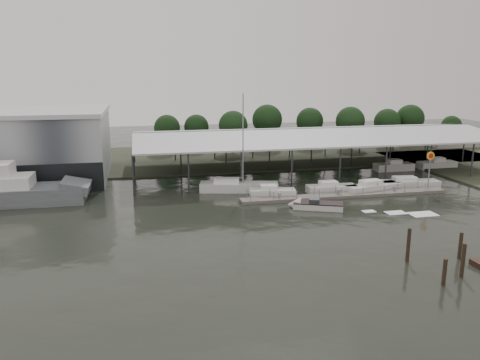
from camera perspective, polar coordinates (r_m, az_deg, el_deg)
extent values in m
plane|color=black|center=(48.76, 1.46, -6.03)|extent=(200.00, 200.00, 0.00)
cube|color=#3D4332|center=(88.88, -4.94, 2.72)|extent=(140.00, 30.00, 0.30)
cube|color=#A5AAAF|center=(77.46, -24.84, 3.71)|extent=(24.00, 20.00, 10.00)
cube|color=black|center=(68.36, -26.36, -0.10)|extent=(24.00, 0.30, 4.00)
cube|color=silver|center=(76.90, -25.21, 7.54)|extent=(24.50, 20.50, 0.60)
cube|color=#313436|center=(78.49, 8.79, 6.17)|extent=(58.00, 0.40, 0.30)
cylinder|color=#313436|center=(62.68, -12.89, 0.56)|extent=(0.24, 0.24, 5.50)
cylinder|color=#313436|center=(85.30, -12.79, 3.82)|extent=(0.24, 0.24, 5.50)
cylinder|color=#313436|center=(102.56, 21.73, 4.72)|extent=(0.24, 0.24, 5.50)
cube|color=slate|center=(62.61, 12.72, -1.84)|extent=(28.00, 2.00, 0.40)
cylinder|color=gray|center=(57.43, 1.27, -2.24)|extent=(0.10, 0.10, 1.20)
cylinder|color=gray|center=(69.61, 22.20, -0.50)|extent=(0.10, 0.10, 1.20)
cube|color=gray|center=(62.08, 11.91, -1.45)|extent=(0.30, 0.30, 0.70)
cylinder|color=gray|center=(67.97, 22.05, 0.67)|extent=(0.16, 0.16, 5.00)
cylinder|color=yellow|center=(67.52, 22.23, 2.75)|extent=(1.10, 0.12, 1.10)
cylinder|color=red|center=(67.47, 22.26, 2.74)|extent=(0.70, 0.05, 0.70)
cube|color=gray|center=(112.26, 23.98, 4.78)|extent=(10.00, 8.00, 4.00)
cube|color=slate|center=(64.40, -26.68, -1.88)|extent=(18.97, 5.27, 2.40)
cube|color=slate|center=(62.50, -19.39, -0.69)|extent=(3.62, 4.96, 1.88)
cube|color=silver|center=(63.91, -0.12, -0.94)|extent=(10.95, 4.92, 1.40)
cube|color=white|center=(63.75, -1.65, -0.15)|extent=(3.72, 2.51, 0.80)
cylinder|color=gray|center=(62.65, 0.37, 4.92)|extent=(0.16, 0.16, 12.22)
cylinder|color=gray|center=(63.63, -1.36, 0.29)|extent=(3.44, 0.90, 0.12)
cube|color=silver|center=(56.55, 9.50, -3.14)|extent=(6.13, 4.10, 0.90)
cone|color=silver|center=(56.66, 6.62, -3.01)|extent=(2.25, 2.47, 2.00)
cube|color=black|center=(56.44, 9.51, -2.75)|extent=(6.15, 4.16, 0.12)
cube|color=#313436|center=(56.38, 9.05, -2.49)|extent=(1.65, 1.76, 0.50)
cube|color=white|center=(56.86, 15.45, -3.70)|extent=(2.30, 1.50, 0.04)
cube|color=white|center=(57.21, 18.45, -3.80)|extent=(3.10, 2.00, 0.04)
cube|color=white|center=(57.71, 21.40, -3.89)|extent=(3.90, 2.50, 0.04)
cube|color=silver|center=(61.13, 3.96, -1.62)|extent=(6.23, 3.20, 1.10)
cube|color=white|center=(60.80, 3.52, -0.91)|extent=(2.33, 1.94, 0.70)
cube|color=silver|center=(64.28, 11.10, -1.10)|extent=(6.80, 2.55, 1.10)
cube|color=white|center=(63.90, 10.72, -0.43)|extent=(2.42, 1.73, 0.70)
cube|color=silver|center=(66.19, 16.00, -0.96)|extent=(8.64, 3.90, 1.10)
cube|color=white|center=(65.78, 15.66, -0.31)|extent=(3.20, 2.18, 0.70)
cube|color=silver|center=(69.91, 19.72, -0.50)|extent=(9.07, 3.18, 1.10)
cube|color=white|center=(69.47, 19.42, 0.12)|extent=(3.27, 1.94, 0.70)
cylinder|color=#332519|center=(41.50, 25.50, -9.23)|extent=(0.32, 0.32, 3.40)
cylinder|color=#332519|center=(39.60, 23.62, -10.64)|extent=(0.32, 0.32, 2.71)
cylinder|color=#332519|center=(42.99, 19.81, -7.82)|extent=(0.32, 0.32, 3.57)
cylinder|color=#332519|center=(45.41, 25.24, -7.60)|extent=(0.32, 0.32, 2.98)
cylinder|color=#2F2015|center=(94.78, -8.81, 4.33)|extent=(0.50, 0.50, 3.68)
sphere|color=#1E3C18|center=(94.34, -8.88, 6.31)|extent=(5.15, 5.15, 5.15)
cylinder|color=#2F2015|center=(96.63, -5.29, 4.57)|extent=(0.50, 0.50, 3.59)
sphere|color=#1E3C18|center=(96.21, -5.33, 6.47)|extent=(5.03, 5.03, 5.03)
cylinder|color=#2F2015|center=(92.74, -0.83, 4.42)|extent=(0.50, 0.50, 4.09)
sphere|color=#1E3C18|center=(92.26, -0.84, 6.68)|extent=(5.72, 5.72, 5.72)
cylinder|color=#2F2015|center=(98.92, 3.30, 5.05)|extent=(0.50, 0.50, 4.47)
sphere|color=#1E3C18|center=(98.44, 3.33, 7.37)|extent=(6.26, 6.26, 6.26)
cylinder|color=#2F2015|center=(101.68, 8.43, 5.04)|extent=(0.50, 0.50, 4.10)
sphere|color=#1E3C18|center=(101.24, 8.50, 7.11)|extent=(5.74, 5.74, 5.74)
cylinder|color=#2F2015|center=(100.85, 13.17, 4.83)|extent=(0.50, 0.50, 4.28)
sphere|color=#1E3C18|center=(100.39, 13.28, 7.00)|extent=(5.99, 5.99, 5.99)
cylinder|color=#2F2015|center=(105.61, 17.37, 4.85)|extent=(0.50, 0.50, 3.98)
sphere|color=#1E3C18|center=(105.20, 17.50, 6.78)|extent=(5.57, 5.57, 5.57)
cylinder|color=#2F2015|center=(109.62, 19.86, 5.04)|extent=(0.50, 0.50, 4.31)
sphere|color=#1E3C18|center=(109.20, 20.02, 7.06)|extent=(6.04, 6.04, 6.04)
cylinder|color=#2F2015|center=(114.08, 24.23, 4.65)|extent=(0.50, 0.50, 3.13)
sphere|color=#1E3C18|center=(113.76, 24.36, 6.05)|extent=(4.38, 4.38, 4.38)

